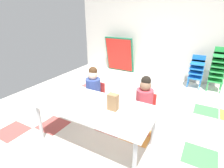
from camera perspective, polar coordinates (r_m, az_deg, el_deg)
ground_plane at (r=3.41m, az=3.76°, el=-9.80°), size 5.26×4.96×0.02m
back_wall at (r=5.27m, az=16.43°, el=15.71°), size 5.26×0.10×2.55m
craft_table at (r=2.48m, az=-5.62°, el=-7.80°), size 1.66×0.80×0.61m
seated_child_near_camera at (r=3.17m, az=-5.94°, el=-0.89°), size 0.32×0.32×0.92m
seated_child_middle_seat at (r=2.78m, az=10.42°, el=-4.67°), size 0.32×0.32×0.92m
kid_chair_blue_stack at (r=4.92m, az=25.51°, el=4.25°), size 0.32×0.30×0.80m
kid_chair_green_stack at (r=4.89m, az=30.93°, el=4.62°), size 0.32×0.30×1.04m
folded_activity_table at (r=5.64m, az=2.38°, el=9.36°), size 0.90×0.29×1.09m
paper_bag_brown at (r=2.28m, az=0.31°, el=-5.81°), size 0.13×0.09×0.22m
paper_plate_near_edge at (r=2.74m, az=-10.19°, el=-3.68°), size 0.18×0.18×0.01m
donut_powdered_on_plate at (r=2.73m, az=-10.22°, el=-3.31°), size 0.10×0.10×0.03m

